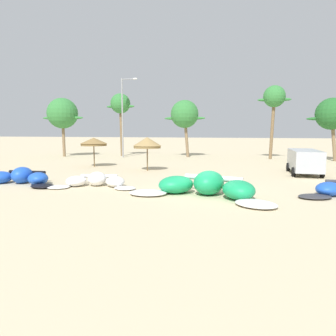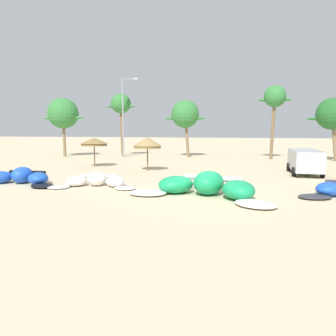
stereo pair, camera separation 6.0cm
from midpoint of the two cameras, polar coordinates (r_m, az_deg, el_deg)
ground_plane at (r=17.31m, az=6.50°, el=-4.28°), size 260.00×260.00×0.00m
kite_far_left at (r=21.70m, az=-25.11°, el=-1.58°), size 6.09×2.95×1.03m
kite_left at (r=19.27m, az=-12.79°, el=-2.30°), size 5.36×2.88×0.84m
kite_left_of_center at (r=16.16m, az=6.92°, el=-3.36°), size 7.61×4.46×1.24m
beach_umbrella_near_van at (r=29.69m, az=-13.09°, el=4.62°), size 2.44×2.44×2.65m
beach_umbrella_middle at (r=26.05m, az=-3.65°, el=4.57°), size 2.33×2.33×2.77m
parked_car_second at (r=26.24m, az=23.41°, el=1.37°), size 2.15×5.02×1.84m
palm_leftmost at (r=42.60m, az=-18.30°, el=9.26°), size 5.73×3.82×7.37m
palm_left at (r=42.02m, az=-8.41°, el=11.16°), size 3.82×2.55×8.03m
palm_left_of_gap at (r=39.91m, az=3.15°, el=9.59°), size 5.17×3.45×7.06m
palm_center_left at (r=38.82m, az=18.70°, el=11.80°), size 3.71×2.47×8.40m
palm_center_right at (r=38.63m, az=27.52°, el=8.56°), size 5.11×3.41×6.79m
lamppost_west at (r=39.58m, az=-7.84°, el=9.69°), size 2.06×0.24×9.59m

